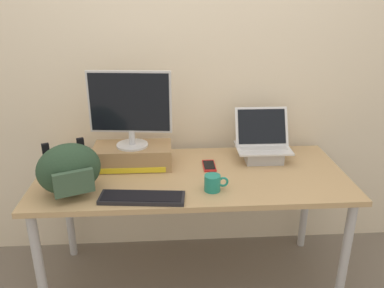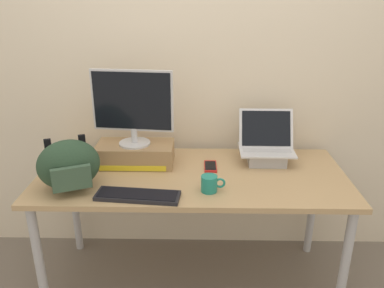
{
  "view_description": "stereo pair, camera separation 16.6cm",
  "coord_description": "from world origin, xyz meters",
  "px_view_note": "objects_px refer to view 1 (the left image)",
  "views": [
    {
      "loc": [
        -0.13,
        -2.0,
        1.72
      ],
      "look_at": [
        0.0,
        0.0,
        0.93
      ],
      "focal_mm": 36.57,
      "sensor_mm": 36.0,
      "label": 1
    },
    {
      "loc": [
        0.04,
        -2.0,
        1.72
      ],
      "look_at": [
        0.0,
        0.0,
        0.93
      ],
      "focal_mm": 36.57,
      "sensor_mm": 36.0,
      "label": 2
    }
  ],
  "objects_px": {
    "external_keyboard": "(142,198)",
    "coffee_mug": "(213,183)",
    "toner_box_yellow": "(133,156)",
    "messenger_backpack": "(69,169)",
    "open_laptop": "(262,149)",
    "desktop_monitor": "(130,107)",
    "cell_phone": "(209,166)"
  },
  "relations": [
    {
      "from": "external_keyboard",
      "to": "coffee_mug",
      "type": "xyz_separation_m",
      "value": [
        0.36,
        0.07,
        0.03
      ]
    },
    {
      "from": "toner_box_yellow",
      "to": "messenger_backpack",
      "type": "height_order",
      "value": "messenger_backpack"
    },
    {
      "from": "open_laptop",
      "to": "messenger_backpack",
      "type": "bearing_deg",
      "value": -160.55
    },
    {
      "from": "external_keyboard",
      "to": "messenger_backpack",
      "type": "height_order",
      "value": "messenger_backpack"
    },
    {
      "from": "toner_box_yellow",
      "to": "open_laptop",
      "type": "relative_size",
      "value": 1.38
    },
    {
      "from": "toner_box_yellow",
      "to": "coffee_mug",
      "type": "bearing_deg",
      "value": -37.73
    },
    {
      "from": "messenger_backpack",
      "to": "coffee_mug",
      "type": "xyz_separation_m",
      "value": [
        0.73,
        -0.02,
        -0.09
      ]
    },
    {
      "from": "desktop_monitor",
      "to": "toner_box_yellow",
      "type": "bearing_deg",
      "value": 87.74
    },
    {
      "from": "coffee_mug",
      "to": "toner_box_yellow",
      "type": "bearing_deg",
      "value": 142.27
    },
    {
      "from": "desktop_monitor",
      "to": "open_laptop",
      "type": "bearing_deg",
      "value": 9.9
    },
    {
      "from": "open_laptop",
      "to": "external_keyboard",
      "type": "bearing_deg",
      "value": -146.37
    },
    {
      "from": "messenger_backpack",
      "to": "coffee_mug",
      "type": "bearing_deg",
      "value": -24.39
    },
    {
      "from": "desktop_monitor",
      "to": "external_keyboard",
      "type": "bearing_deg",
      "value": -73.82
    },
    {
      "from": "messenger_backpack",
      "to": "cell_phone",
      "type": "distance_m",
      "value": 0.8
    },
    {
      "from": "messenger_backpack",
      "to": "toner_box_yellow",
      "type": "bearing_deg",
      "value": 24.67
    },
    {
      "from": "toner_box_yellow",
      "to": "desktop_monitor",
      "type": "relative_size",
      "value": 0.96
    },
    {
      "from": "messenger_backpack",
      "to": "cell_phone",
      "type": "xyz_separation_m",
      "value": [
        0.74,
        0.27,
        -0.13
      ]
    },
    {
      "from": "external_keyboard",
      "to": "coffee_mug",
      "type": "bearing_deg",
      "value": 17.29
    },
    {
      "from": "cell_phone",
      "to": "desktop_monitor",
      "type": "bearing_deg",
      "value": 174.81
    },
    {
      "from": "desktop_monitor",
      "to": "external_keyboard",
      "type": "relative_size",
      "value": 1.08
    },
    {
      "from": "coffee_mug",
      "to": "cell_phone",
      "type": "height_order",
      "value": "coffee_mug"
    },
    {
      "from": "toner_box_yellow",
      "to": "messenger_backpack",
      "type": "distance_m",
      "value": 0.43
    },
    {
      "from": "toner_box_yellow",
      "to": "desktop_monitor",
      "type": "distance_m",
      "value": 0.3
    },
    {
      "from": "coffee_mug",
      "to": "desktop_monitor",
      "type": "bearing_deg",
      "value": 142.38
    },
    {
      "from": "desktop_monitor",
      "to": "open_laptop",
      "type": "distance_m",
      "value": 0.84
    },
    {
      "from": "toner_box_yellow",
      "to": "coffee_mug",
      "type": "xyz_separation_m",
      "value": [
        0.44,
        -0.34,
        -0.02
      ]
    },
    {
      "from": "desktop_monitor",
      "to": "messenger_backpack",
      "type": "xyz_separation_m",
      "value": [
        -0.29,
        -0.31,
        -0.23
      ]
    },
    {
      "from": "desktop_monitor",
      "to": "coffee_mug",
      "type": "xyz_separation_m",
      "value": [
        0.44,
        -0.34,
        -0.31
      ]
    },
    {
      "from": "toner_box_yellow",
      "to": "cell_phone",
      "type": "relative_size",
      "value": 2.93
    },
    {
      "from": "desktop_monitor",
      "to": "messenger_backpack",
      "type": "bearing_deg",
      "value": -126.64
    },
    {
      "from": "toner_box_yellow",
      "to": "coffee_mug",
      "type": "relative_size",
      "value": 3.57
    },
    {
      "from": "external_keyboard",
      "to": "cell_phone",
      "type": "distance_m",
      "value": 0.52
    }
  ]
}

